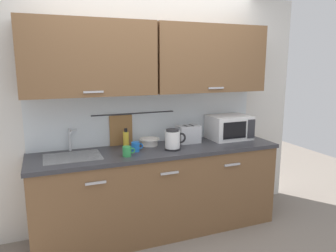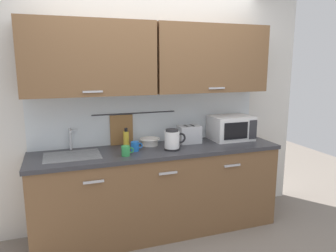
{
  "view_description": "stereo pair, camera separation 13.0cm",
  "coord_description": "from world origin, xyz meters",
  "px_view_note": "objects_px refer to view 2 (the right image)",
  "views": [
    {
      "loc": [
        -1.07,
        -2.66,
        1.75
      ],
      "look_at": [
        0.12,
        0.33,
        1.12
      ],
      "focal_mm": 34.16,
      "sensor_mm": 36.0,
      "label": 1
    },
    {
      "loc": [
        -0.95,
        -2.71,
        1.75
      ],
      "look_at": [
        0.12,
        0.33,
        1.12
      ],
      "focal_mm": 34.16,
      "sensor_mm": 36.0,
      "label": 2
    }
  ],
  "objects_px": {
    "toaster": "(189,134)",
    "microwave": "(231,128)",
    "mug_near_sink": "(135,146)",
    "dish_soap_bottle": "(126,138)",
    "mug_by_kettle": "(126,151)",
    "electric_kettle": "(172,140)",
    "mixing_bowl": "(150,141)"
  },
  "relations": [
    {
      "from": "mixing_bowl",
      "to": "toaster",
      "type": "xyz_separation_m",
      "value": [
        0.43,
        -0.04,
        0.05
      ]
    },
    {
      "from": "electric_kettle",
      "to": "mixing_bowl",
      "type": "bearing_deg",
      "value": 124.33
    },
    {
      "from": "microwave",
      "to": "mug_near_sink",
      "type": "height_order",
      "value": "microwave"
    },
    {
      "from": "microwave",
      "to": "dish_soap_bottle",
      "type": "bearing_deg",
      "value": 176.34
    },
    {
      "from": "electric_kettle",
      "to": "mug_near_sink",
      "type": "relative_size",
      "value": 1.89
    },
    {
      "from": "electric_kettle",
      "to": "dish_soap_bottle",
      "type": "distance_m",
      "value": 0.49
    },
    {
      "from": "electric_kettle",
      "to": "microwave",
      "type": "bearing_deg",
      "value": 14.12
    },
    {
      "from": "microwave",
      "to": "mixing_bowl",
      "type": "xyz_separation_m",
      "value": [
        -0.94,
        0.05,
        -0.09
      ]
    },
    {
      "from": "electric_kettle",
      "to": "mixing_bowl",
      "type": "height_order",
      "value": "electric_kettle"
    },
    {
      "from": "mug_by_kettle",
      "to": "mixing_bowl",
      "type": "bearing_deg",
      "value": 43.54
    },
    {
      "from": "dish_soap_bottle",
      "to": "toaster",
      "type": "relative_size",
      "value": 0.77
    },
    {
      "from": "electric_kettle",
      "to": "mug_by_kettle",
      "type": "height_order",
      "value": "electric_kettle"
    },
    {
      "from": "microwave",
      "to": "toaster",
      "type": "bearing_deg",
      "value": 178.96
    },
    {
      "from": "mug_near_sink",
      "to": "toaster",
      "type": "relative_size",
      "value": 0.47
    },
    {
      "from": "dish_soap_bottle",
      "to": "mug_near_sink",
      "type": "height_order",
      "value": "dish_soap_bottle"
    },
    {
      "from": "microwave",
      "to": "mug_by_kettle",
      "type": "relative_size",
      "value": 3.83
    },
    {
      "from": "mug_near_sink",
      "to": "toaster",
      "type": "distance_m",
      "value": 0.65
    },
    {
      "from": "electric_kettle",
      "to": "toaster",
      "type": "distance_m",
      "value": 0.34
    },
    {
      "from": "mug_by_kettle",
      "to": "electric_kettle",
      "type": "bearing_deg",
      "value": 7.54
    },
    {
      "from": "microwave",
      "to": "mug_by_kettle",
      "type": "distance_m",
      "value": 1.29
    },
    {
      "from": "dish_soap_bottle",
      "to": "mug_near_sink",
      "type": "relative_size",
      "value": 1.63
    },
    {
      "from": "electric_kettle",
      "to": "dish_soap_bottle",
      "type": "bearing_deg",
      "value": 146.58
    },
    {
      "from": "dish_soap_bottle",
      "to": "mug_by_kettle",
      "type": "height_order",
      "value": "dish_soap_bottle"
    },
    {
      "from": "toaster",
      "to": "microwave",
      "type": "bearing_deg",
      "value": -1.04
    },
    {
      "from": "toaster",
      "to": "dish_soap_bottle",
      "type": "bearing_deg",
      "value": 174.38
    },
    {
      "from": "toaster",
      "to": "electric_kettle",
      "type": "bearing_deg",
      "value": -142.52
    },
    {
      "from": "mug_near_sink",
      "to": "mixing_bowl",
      "type": "xyz_separation_m",
      "value": [
        0.2,
        0.17,
        -0.0
      ]
    },
    {
      "from": "microwave",
      "to": "dish_soap_bottle",
      "type": "xyz_separation_m",
      "value": [
        -1.19,
        0.08,
        -0.05
      ]
    },
    {
      "from": "toaster",
      "to": "mug_by_kettle",
      "type": "xyz_separation_m",
      "value": [
        -0.75,
        -0.27,
        -0.05
      ]
    },
    {
      "from": "dish_soap_bottle",
      "to": "mug_near_sink",
      "type": "distance_m",
      "value": 0.21
    },
    {
      "from": "electric_kettle",
      "to": "dish_soap_bottle",
      "type": "xyz_separation_m",
      "value": [
        -0.41,
        0.27,
        -0.01
      ]
    },
    {
      "from": "electric_kettle",
      "to": "toaster",
      "type": "xyz_separation_m",
      "value": [
        0.27,
        0.21,
        -0.01
      ]
    }
  ]
}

